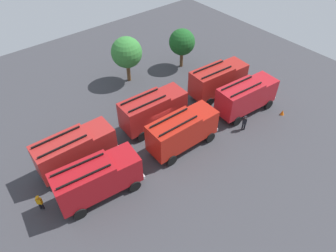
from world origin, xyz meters
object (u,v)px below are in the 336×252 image
object	(u,v)px
fire_truck_3	(75,149)
firefighter_0	(40,202)
tree_0	(127,53)
fire_truck_2	(246,96)
firefighter_1	(244,122)
tree_1	(182,42)
traffic_cone_0	(282,112)
fire_truck_5	(218,79)
traffic_cone_1	(189,111)
fire_truck_1	(182,130)
fire_truck_0	(97,178)
fire_truck_4	(153,109)

from	to	relation	value
fire_truck_3	firefighter_0	distance (m)	5.22
fire_truck_3	tree_0	size ratio (longest dim) A/B	1.26
fire_truck_2	firefighter_1	size ratio (longest dim) A/B	4.20
fire_truck_2	tree_0	distance (m)	14.84
tree_1	traffic_cone_0	distance (m)	15.23
fire_truck_5	traffic_cone_0	xyz separation A→B (m)	(2.92, -7.27, -1.85)
fire_truck_2	traffic_cone_1	distance (m)	6.43
fire_truck_1	traffic_cone_1	distance (m)	5.42
fire_truck_0	firefighter_0	bearing A→B (deg)	164.55
firefighter_0	firefighter_1	bearing A→B (deg)	122.84
fire_truck_1	traffic_cone_1	xyz separation A→B (m)	(3.89, 3.32, -1.81)
fire_truck_0	fire_truck_3	xyz separation A→B (m)	(0.07, 4.05, 0.00)
firefighter_1	fire_truck_1	bearing A→B (deg)	-55.47
fire_truck_0	tree_1	world-z (taller)	tree_1
fire_truck_2	firefighter_0	size ratio (longest dim) A/B	4.50
fire_truck_5	traffic_cone_1	xyz separation A→B (m)	(-5.02, -0.60, -1.81)
tree_1	traffic_cone_1	world-z (taller)	tree_1
firefighter_0	fire_truck_2	bearing A→B (deg)	128.93
fire_truck_2	firefighter_0	distance (m)	22.60
firefighter_1	tree_0	bearing A→B (deg)	-111.81
fire_truck_2	fire_truck_5	xyz separation A→B (m)	(-0.03, 4.16, 0.00)
tree_1	traffic_cone_1	xyz separation A→B (m)	(-5.94, -8.09, -3.16)
firefighter_0	traffic_cone_0	bearing A→B (deg)	122.64
traffic_cone_0	fire_truck_2	bearing A→B (deg)	132.90
fire_truck_1	fire_truck_5	xyz separation A→B (m)	(8.91, 3.92, 0.00)
tree_1	traffic_cone_1	distance (m)	10.52
fire_truck_4	fire_truck_5	distance (m)	9.15
fire_truck_5	fire_truck_3	bearing A→B (deg)	-176.79
fire_truck_3	firefighter_0	world-z (taller)	fire_truck_3
fire_truck_1	fire_truck_5	size ratio (longest dim) A/B	0.99
traffic_cone_1	fire_truck_0	bearing A→B (deg)	-165.96
fire_truck_0	traffic_cone_1	bearing A→B (deg)	20.24
fire_truck_3	traffic_cone_1	world-z (taller)	fire_truck_3
fire_truck_0	fire_truck_3	size ratio (longest dim) A/B	1.02
fire_truck_2	fire_truck_5	world-z (taller)	same
fire_truck_2	firefighter_1	distance (m)	3.25
fire_truck_3	traffic_cone_0	distance (m)	22.22
fire_truck_0	tree_1	size ratio (longest dim) A/B	1.43
tree_0	traffic_cone_1	world-z (taller)	tree_0
tree_0	tree_1	size ratio (longest dim) A/B	1.11
fire_truck_0	traffic_cone_1	xyz separation A→B (m)	(12.97, 3.24, -1.81)
traffic_cone_0	traffic_cone_1	world-z (taller)	traffic_cone_1
fire_truck_5	firefighter_1	bearing A→B (deg)	-106.54
fire_truck_1	fire_truck_2	distance (m)	8.94
fire_truck_3	firefighter_0	size ratio (longest dim) A/B	4.43
fire_truck_0	traffic_cone_0	xyz separation A→B (m)	(20.91, -3.43, -1.85)
fire_truck_2	traffic_cone_1	world-z (taller)	fire_truck_2
fire_truck_3	firefighter_1	distance (m)	16.92
tree_1	traffic_cone_0	xyz separation A→B (m)	(1.99, -14.76, -3.20)
fire_truck_0	fire_truck_4	xyz separation A→B (m)	(8.85, 4.20, 0.00)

